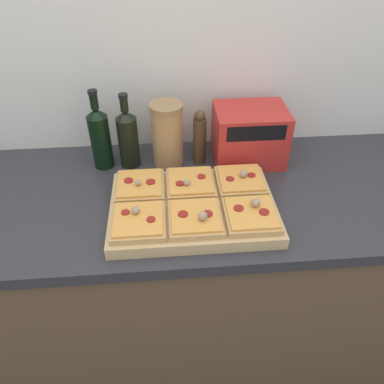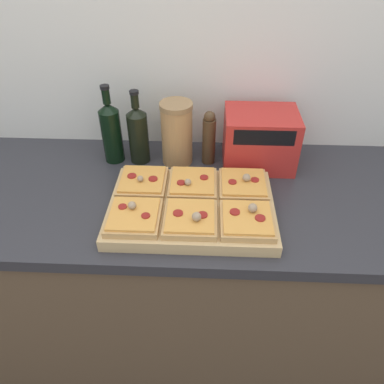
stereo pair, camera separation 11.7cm
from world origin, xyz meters
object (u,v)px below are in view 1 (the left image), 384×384
Objects in this scene: grain_jar_tall at (167,135)px; toaster_oven at (249,135)px; pepper_mill at (200,137)px; cutting_board at (193,208)px; wine_bottle at (128,137)px; olive_oil_bottle at (100,137)px.

toaster_oven is (0.30, -0.00, -0.02)m from grain_jar_tall.
grain_jar_tall reaches higher than toaster_oven.
pepper_mill is at bearing 0.00° from grain_jar_tall.
cutting_board is 0.37m from wine_bottle.
grain_jar_tall is at bearing 0.00° from wine_bottle.
grain_jar_tall is (0.24, 0.00, -0.00)m from olive_oil_bottle.
wine_bottle reaches higher than toaster_oven.
wine_bottle is 1.34× the size of pepper_mill.
olive_oil_bottle reaches higher than cutting_board.
olive_oil_bottle is at bearing -180.00° from pepper_mill.
cutting_board is 0.38m from toaster_oven.
toaster_oven is at bearing -0.16° from grain_jar_tall.
pepper_mill is (0.35, 0.00, -0.02)m from olive_oil_bottle.
wine_bottle is at bearing 125.17° from cutting_board.
wine_bottle reaches higher than pepper_mill.
toaster_oven is at bearing -0.27° from pepper_mill.
pepper_mill is at bearing 0.00° from olive_oil_bottle.
grain_jar_tall is at bearing 102.74° from cutting_board.
cutting_board is 0.31m from pepper_mill.
cutting_board is at bearing -128.37° from toaster_oven.
wine_bottle reaches higher than grain_jar_tall.
cutting_board is 1.83× the size of toaster_oven.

